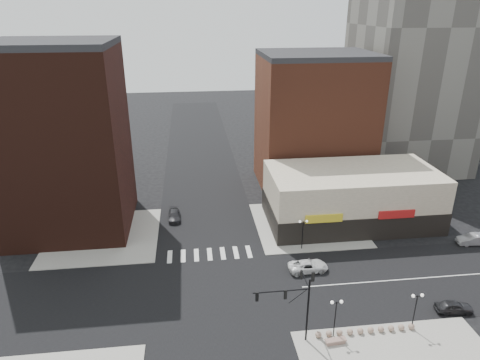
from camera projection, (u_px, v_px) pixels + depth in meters
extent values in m
plane|color=black|center=(215.00, 294.00, 47.58)|extent=(240.00, 240.00, 0.00)
cube|color=black|center=(215.00, 294.00, 47.58)|extent=(200.00, 14.00, 0.02)
cube|color=black|center=(215.00, 294.00, 47.58)|extent=(14.00, 200.00, 0.02)
cube|color=gray|center=(103.00, 236.00, 59.26)|extent=(15.00, 15.00, 0.12)
cube|color=gray|center=(307.00, 224.00, 62.47)|extent=(15.00, 15.00, 0.12)
cube|color=#331710|center=(63.00, 143.00, 57.69)|extent=(16.00, 15.00, 25.00)
cube|color=#331710|center=(14.00, 155.00, 72.95)|extent=(20.00, 18.00, 12.00)
cube|color=brown|center=(313.00, 124.00, 72.57)|extent=(18.00, 15.00, 22.00)
cube|color=beige|center=(351.00, 196.00, 62.15)|extent=(24.00, 12.00, 8.00)
cube|color=black|center=(350.00, 210.00, 63.03)|extent=(24.20, 12.20, 3.40)
cylinder|color=black|center=(308.00, 311.00, 39.63)|extent=(0.18, 0.18, 7.00)
cylinder|color=black|center=(281.00, 291.00, 38.39)|extent=(5.20, 0.11, 0.11)
cylinder|color=black|center=(298.00, 296.00, 38.83)|extent=(1.72, 0.06, 1.46)
cylinder|color=black|center=(305.00, 279.00, 40.05)|extent=(0.11, 3.00, 0.11)
cube|color=black|center=(257.00, 297.00, 38.30)|extent=(0.28, 0.18, 0.95)
sphere|color=red|center=(257.00, 294.00, 38.18)|extent=(0.16, 0.16, 0.16)
cube|color=black|center=(285.00, 294.00, 38.59)|extent=(0.28, 0.18, 0.95)
sphere|color=red|center=(286.00, 292.00, 38.47)|extent=(0.16, 0.16, 0.16)
cube|color=black|center=(301.00, 275.00, 41.40)|extent=(0.18, 0.28, 0.95)
sphere|color=red|center=(302.00, 272.00, 41.29)|extent=(0.16, 0.16, 0.16)
cube|color=black|center=(313.00, 277.00, 38.21)|extent=(0.28, 0.18, 0.95)
sphere|color=red|center=(313.00, 274.00, 38.10)|extent=(0.16, 0.16, 0.16)
cylinder|color=black|center=(335.00, 319.00, 40.65)|extent=(0.11, 0.11, 4.00)
cylinder|color=black|center=(337.00, 303.00, 39.93)|extent=(0.90, 0.06, 0.06)
sphere|color=white|center=(332.00, 302.00, 39.84)|extent=(0.32, 0.32, 0.32)
sphere|color=white|center=(341.00, 302.00, 39.94)|extent=(0.32, 0.32, 0.32)
cylinder|color=black|center=(414.00, 312.00, 41.54)|extent=(0.11, 0.11, 4.00)
cylinder|color=black|center=(418.00, 296.00, 40.81)|extent=(0.90, 0.06, 0.06)
sphere|color=white|center=(413.00, 296.00, 40.72)|extent=(0.32, 0.32, 0.32)
sphere|color=white|center=(422.00, 295.00, 40.82)|extent=(0.32, 0.32, 0.32)
cylinder|color=black|center=(302.00, 235.00, 55.45)|extent=(0.11, 0.11, 4.00)
cylinder|color=black|center=(303.00, 222.00, 54.72)|extent=(0.90, 0.06, 0.06)
sphere|color=white|center=(300.00, 222.00, 54.63)|extent=(0.32, 0.32, 0.32)
sphere|color=white|center=(307.00, 221.00, 54.73)|extent=(0.32, 0.32, 0.32)
sphere|color=gray|center=(318.00, 335.00, 41.13)|extent=(0.61, 0.61, 0.61)
sphere|color=gray|center=(329.00, 334.00, 41.25)|extent=(0.61, 0.61, 0.61)
sphere|color=gray|center=(339.00, 333.00, 41.37)|extent=(0.61, 0.61, 0.61)
sphere|color=gray|center=(350.00, 332.00, 41.48)|extent=(0.61, 0.61, 0.61)
sphere|color=gray|center=(360.00, 331.00, 41.60)|extent=(0.61, 0.61, 0.61)
sphere|color=gray|center=(371.00, 330.00, 41.71)|extent=(0.61, 0.61, 0.61)
sphere|color=gray|center=(381.00, 329.00, 41.83)|extent=(0.61, 0.61, 0.61)
sphere|color=gray|center=(391.00, 328.00, 41.95)|extent=(0.61, 0.61, 0.61)
sphere|color=gray|center=(401.00, 327.00, 42.06)|extent=(0.61, 0.61, 0.61)
sphere|color=gray|center=(411.00, 326.00, 42.18)|extent=(0.61, 0.61, 0.61)
imported|color=silver|center=(308.00, 266.00, 51.45)|extent=(4.91, 2.49, 1.33)
imported|color=black|center=(454.00, 307.00, 44.56)|extent=(3.94, 1.92, 1.30)
imported|color=gray|center=(474.00, 239.00, 57.17)|extent=(4.46, 1.84, 1.44)
imported|color=black|center=(174.00, 215.00, 63.84)|extent=(1.90, 4.33, 1.24)
cube|color=#8C6D60|center=(335.00, 342.00, 40.42)|extent=(1.83, 0.65, 0.34)
cube|color=#8C6D60|center=(336.00, 340.00, 40.33)|extent=(2.07, 0.78, 0.13)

